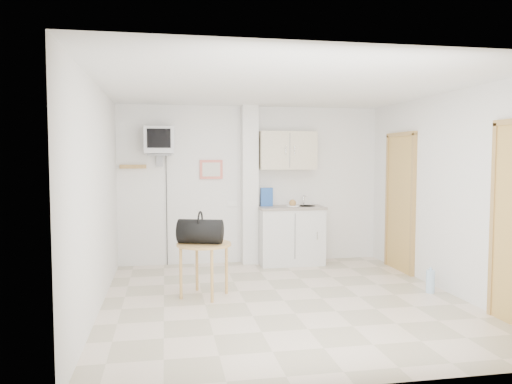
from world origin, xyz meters
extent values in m
plane|color=beige|center=(0.00, 0.00, 0.00)|extent=(4.50, 4.50, 0.00)
cube|color=white|center=(0.00, 2.25, 1.25)|extent=(4.20, 0.04, 2.50)
cube|color=white|center=(0.00, -2.25, 1.25)|extent=(4.20, 0.04, 2.50)
cube|color=white|center=(-2.10, 0.00, 1.25)|extent=(0.04, 4.50, 2.50)
cube|color=white|center=(2.10, 0.00, 1.25)|extent=(0.04, 4.50, 2.50)
cube|color=white|center=(0.00, 0.00, 2.50)|extent=(4.20, 4.50, 0.04)
cube|color=white|center=(-0.05, 2.14, 1.25)|extent=(0.25, 0.22, 2.50)
cube|color=#DA6959|center=(-0.65, 2.23, 1.50)|extent=(0.36, 0.03, 0.30)
cube|color=silver|center=(-0.65, 2.22, 1.50)|extent=(0.28, 0.01, 0.22)
cube|color=tan|center=(-1.85, 2.22, 1.55)|extent=(0.40, 0.05, 0.06)
cube|color=white|center=(-0.32, 2.24, 0.95)|extent=(0.15, 0.02, 0.08)
cylinder|color=tan|center=(-2.00, 2.16, 1.54)|extent=(0.02, 0.08, 0.02)
cylinder|color=tan|center=(-1.90, 2.16, 1.54)|extent=(0.02, 0.08, 0.02)
cylinder|color=tan|center=(-1.80, 2.16, 1.54)|extent=(0.02, 0.08, 0.02)
cylinder|color=tan|center=(-1.70, 2.16, 1.54)|extent=(0.02, 0.08, 0.02)
cube|color=olive|center=(2.08, 1.25, 1.00)|extent=(0.04, 0.75, 2.00)
cube|color=olive|center=(2.07, 1.25, 1.00)|extent=(0.06, 0.87, 2.06)
cube|color=silver|center=(0.58, 1.98, 0.44)|extent=(1.00, 0.55, 0.88)
cube|color=gray|center=(0.58, 1.98, 0.90)|extent=(1.03, 0.58, 0.04)
cylinder|color=#B7B7BA|center=(0.83, 1.98, 0.90)|extent=(0.30, 0.30, 0.05)
cylinder|color=#B7B7BA|center=(0.83, 2.12, 1.00)|extent=(0.02, 0.02, 0.16)
cylinder|color=#B7B7BA|center=(0.83, 2.06, 1.07)|extent=(0.02, 0.13, 0.02)
cube|color=beige|center=(0.55, 2.09, 1.80)|extent=(0.90, 0.32, 0.60)
cube|color=#24509E|center=(0.21, 2.08, 1.06)|extent=(0.19, 0.07, 0.29)
cylinder|color=white|center=(0.61, 1.95, 0.93)|extent=(0.22, 0.22, 0.01)
sphere|color=tan|center=(0.61, 1.95, 0.97)|extent=(0.11, 0.11, 0.11)
cube|color=slate|center=(-1.45, 2.09, 1.73)|extent=(0.36, 0.32, 0.02)
cube|color=slate|center=(-1.45, 2.22, 1.65)|extent=(0.10, 0.06, 0.20)
cube|color=#BCBCBF|center=(-1.45, 2.02, 1.95)|extent=(0.44, 0.42, 0.40)
cube|color=black|center=(-1.45, 1.80, 1.97)|extent=(0.34, 0.02, 0.28)
cylinder|color=black|center=(-1.35, 2.23, 0.86)|extent=(0.01, 0.01, 1.73)
cylinder|color=tan|center=(-0.92, 0.36, 0.64)|extent=(0.66, 0.66, 0.03)
cylinder|color=tan|center=(-0.63, 0.43, 0.31)|extent=(0.04, 0.04, 0.63)
cylinder|color=tan|center=(-0.98, 0.64, 0.31)|extent=(0.04, 0.04, 0.63)
cylinder|color=tan|center=(-1.20, 0.29, 0.31)|extent=(0.04, 0.04, 0.63)
cylinder|color=tan|center=(-0.85, 0.07, 0.31)|extent=(0.04, 0.04, 0.63)
cylinder|color=black|center=(-0.96, 0.35, 0.80)|extent=(0.59, 0.44, 0.29)
torus|color=black|center=(-0.96, 0.35, 0.94)|extent=(0.09, 0.22, 0.22)
cylinder|color=#A5C8E6|center=(1.88, 0.01, 0.14)|extent=(0.11, 0.11, 0.29)
cylinder|color=#A5C8E6|center=(1.88, 0.01, 0.30)|extent=(0.03, 0.03, 0.04)
camera|label=1|loc=(-1.37, -5.64, 1.69)|focal=35.00mm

